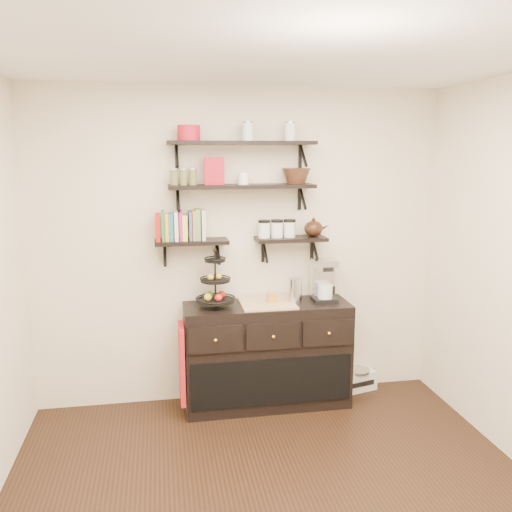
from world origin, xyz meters
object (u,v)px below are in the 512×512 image
(sideboard, at_px, (267,354))
(fruit_stand, at_px, (216,288))
(coffee_maker, at_px, (324,281))
(radio, at_px, (358,380))

(sideboard, distance_m, fruit_stand, 0.75)
(sideboard, bearing_deg, coffee_maker, 2.87)
(radio, bearing_deg, fruit_stand, 170.64)
(sideboard, relative_size, coffee_maker, 3.80)
(fruit_stand, height_order, radio, fruit_stand)
(sideboard, distance_m, coffee_maker, 0.80)
(sideboard, relative_size, radio, 3.88)
(fruit_stand, bearing_deg, radio, 5.53)
(coffee_maker, distance_m, radio, 1.06)
(sideboard, distance_m, radio, 0.96)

